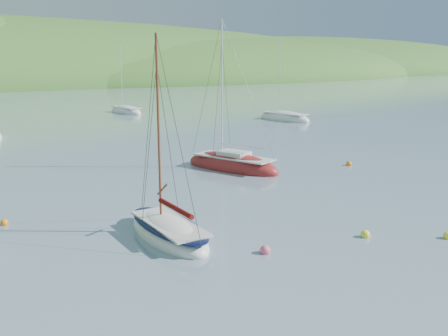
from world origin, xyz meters
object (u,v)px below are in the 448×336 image
distant_sloop_d (284,119)px  sloop_red (232,166)px  daysailer_white (169,232)px  distant_sloop_b (126,112)px

distant_sloop_d → sloop_red: bearing=-146.8°
daysailer_white → distant_sloop_b: bearing=70.8°
sloop_red → distant_sloop_d: size_ratio=1.01×
sloop_red → distant_sloop_d: 31.12m
daysailer_white → distant_sloop_d: distant_sloop_d is taller
distant_sloop_d → distant_sloop_b: bearing=115.9°
daysailer_white → distant_sloop_d: bearing=44.4°
daysailer_white → distant_sloop_b: (19.71, 51.64, -0.04)m
daysailer_white → distant_sloop_b: 55.27m
distant_sloop_b → sloop_red: bearing=-108.9°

